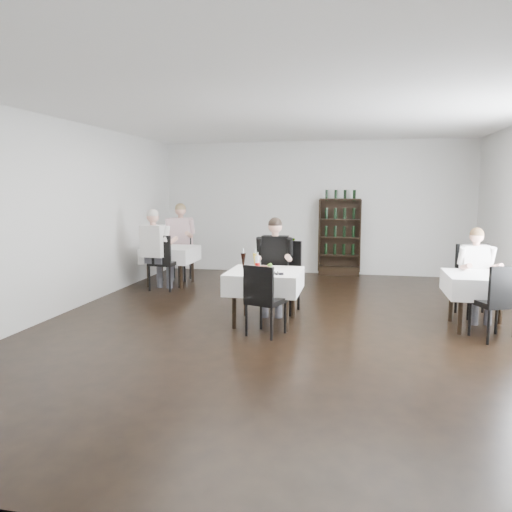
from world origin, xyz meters
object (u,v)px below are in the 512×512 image
at_px(main_table, 265,281).
at_px(potted_tree, 284,255).
at_px(diner_main, 274,258).
at_px(wine_shelf, 340,238).

height_order(main_table, potted_tree, potted_tree).
bearing_deg(diner_main, wine_shelf, 76.84).
distance_m(wine_shelf, main_table, 4.41).
xyz_separation_m(wine_shelf, main_table, (-0.90, -4.31, -0.23)).
relative_size(main_table, potted_tree, 1.18).
bearing_deg(diner_main, main_table, -93.35).
xyz_separation_m(wine_shelf, potted_tree, (-1.24, -0.11, -0.41)).
relative_size(main_table, diner_main, 0.69).
bearing_deg(main_table, diner_main, 86.65).
xyz_separation_m(potted_tree, diner_main, (0.38, -3.58, 0.43)).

